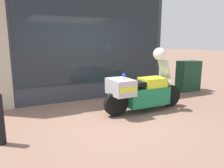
# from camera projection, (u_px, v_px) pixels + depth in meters

# --- Properties ---
(ground_plane) EXTENTS (60.00, 60.00, 0.00)m
(ground_plane) POSITION_uv_depth(u_px,v_px,m) (106.00, 119.00, 5.07)
(ground_plane) COLOR #7A5B4C
(shop_building) EXTENTS (5.63, 0.55, 3.74)m
(shop_building) POSITION_uv_depth(u_px,v_px,m) (66.00, 38.00, 6.31)
(shop_building) COLOR #333842
(shop_building) RESTS_ON ground
(window_display) EXTENTS (4.27, 0.30, 1.78)m
(window_display) POSITION_uv_depth(u_px,v_px,m) (92.00, 84.00, 6.94)
(window_display) COLOR slate
(window_display) RESTS_ON ground
(paramedic_motorcycle) EXTENTS (2.30, 0.73, 1.30)m
(paramedic_motorcycle) POSITION_uv_depth(u_px,v_px,m) (140.00, 92.00, 5.53)
(paramedic_motorcycle) COLOR black
(paramedic_motorcycle) RESTS_ON ground
(utility_cabinet) EXTENTS (0.81, 0.44, 1.08)m
(utility_cabinet) POSITION_uv_depth(u_px,v_px,m) (188.00, 76.00, 7.83)
(utility_cabinet) COLOR #193D28
(utility_cabinet) RESTS_ON ground
(white_helmet) EXTENTS (0.32, 0.32, 0.32)m
(white_helmet) POSITION_uv_depth(u_px,v_px,m) (159.00, 54.00, 5.59)
(white_helmet) COLOR white
(white_helmet) RESTS_ON paramedic_motorcycle
(street_bollard) EXTENTS (0.15, 0.15, 0.94)m
(street_bollard) POSITION_uv_depth(u_px,v_px,m) (0.00, 118.00, 3.78)
(street_bollard) COLOR black
(street_bollard) RESTS_ON ground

